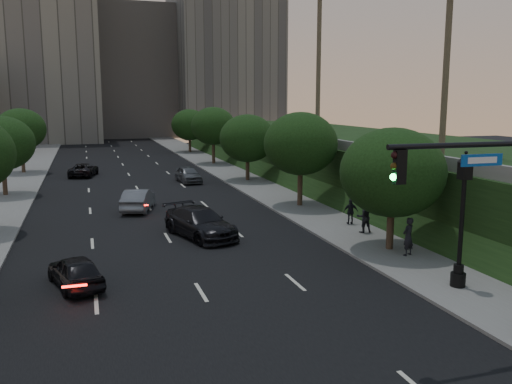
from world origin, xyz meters
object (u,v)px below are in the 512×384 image
object	(u,v)px
traffic_signal_mast	(510,231)
pedestrian_b	(364,217)
sedan_near_right	(200,223)
pedestrian_a	(408,237)
sedan_far_left	(84,170)
pedestrian_c	(351,212)
street_lamp	(461,226)
sedan_near_left	(75,271)
sedan_far_right	(188,174)
sedan_mid_left	(138,200)

from	to	relation	value
traffic_signal_mast	pedestrian_b	xyz separation A→B (m)	(2.71, 13.79, -2.62)
sedan_near_right	pedestrian_a	world-z (taller)	pedestrian_a
sedan_far_left	pedestrian_c	xyz separation A→B (m)	(15.31, -27.54, 0.26)
traffic_signal_mast	pedestrian_a	world-z (taller)	traffic_signal_mast
street_lamp	sedan_near_left	distance (m)	15.63
street_lamp	sedan_far_right	world-z (taller)	street_lamp
sedan_near_right	pedestrian_b	world-z (taller)	pedestrian_b
pedestrian_c	sedan_far_right	bearing A→B (deg)	-63.95
sedan_near_left	sedan_far_right	size ratio (longest dim) A/B	0.88
pedestrian_a	sedan_mid_left	bearing A→B (deg)	-78.12
sedan_near_left	sedan_mid_left	size ratio (longest dim) A/B	0.85
pedestrian_a	traffic_signal_mast	bearing A→B (deg)	50.56
sedan_far_right	sedan_near_left	bearing A→B (deg)	-114.43
sedan_mid_left	street_lamp	bearing A→B (deg)	134.85
sedan_far_left	pedestrian_b	size ratio (longest dim) A/B	2.63
sedan_near_left	sedan_near_right	size ratio (longest dim) A/B	0.69
sedan_far_right	pedestrian_a	xyz separation A→B (m)	(5.63, -27.23, 0.33)
sedan_near_left	pedestrian_c	world-z (taller)	pedestrian_c
sedan_far_left	street_lamp	bearing A→B (deg)	123.41
sedan_mid_left	pedestrian_b	bearing A→B (deg)	153.35
sedan_near_left	sedan_far_right	world-z (taller)	sedan_far_right
sedan_mid_left	pedestrian_b	distance (m)	15.77
pedestrian_a	pedestrian_b	size ratio (longest dim) A/B	1.03
pedestrian_a	pedestrian_c	world-z (taller)	pedestrian_a
traffic_signal_mast	pedestrian_b	world-z (taller)	traffic_signal_mast
sedan_near_left	sedan_near_right	xyz separation A→B (m)	(6.52, 6.51, 0.15)
sedan_far_left	pedestrian_c	distance (m)	31.51
sedan_mid_left	sedan_near_right	world-z (taller)	sedan_near_right
sedan_near_right	sedan_far_left	bearing A→B (deg)	85.55
sedan_mid_left	pedestrian_a	bearing A→B (deg)	142.52
traffic_signal_mast	pedestrian_a	bearing A→B (deg)	74.61
street_lamp	sedan_near_right	xyz separation A→B (m)	(-8.16, 11.48, -1.82)
sedan_far_left	sedan_near_right	world-z (taller)	sedan_near_right
street_lamp	pedestrian_a	distance (m)	4.71
pedestrian_a	pedestrian_b	xyz separation A→B (m)	(0.22, 4.75, -0.03)
traffic_signal_mast	sedan_far_left	size ratio (longest dim) A/B	1.47
sedan_mid_left	sedan_far_left	bearing A→B (deg)	-62.67
sedan_far_left	pedestrian_c	world-z (taller)	pedestrian_c
sedan_near_right	pedestrian_b	xyz separation A→B (m)	(8.91, -2.32, 0.24)
sedan_near_left	sedan_near_right	bearing A→B (deg)	-150.57
pedestrian_b	sedan_near_left	bearing A→B (deg)	17.74
sedan_near_right	street_lamp	bearing A→B (deg)	-71.73
sedan_mid_left	sedan_near_left	bearing A→B (deg)	91.84
sedan_near_left	pedestrian_c	bearing A→B (deg)	-173.76
street_lamp	sedan_far_left	bearing A→B (deg)	110.25
street_lamp	sedan_near_left	world-z (taller)	street_lamp
sedan_far_right	pedestrian_c	xyz separation A→B (m)	(6.10, -20.40, 0.17)
street_lamp	sedan_far_left	world-z (taller)	street_lamp
sedan_far_right	pedestrian_b	bearing A→B (deg)	-80.07
sedan_far_left	pedestrian_a	size ratio (longest dim) A/B	2.55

